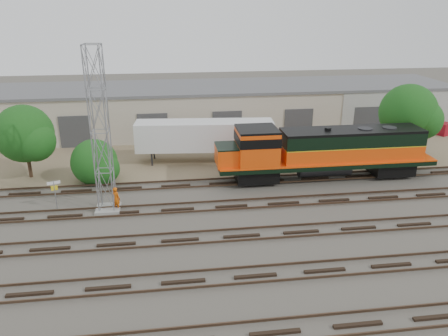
{
  "coord_description": "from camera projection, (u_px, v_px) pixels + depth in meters",
  "views": [
    {
      "loc": [
        -4.47,
        -27.63,
        14.26
      ],
      "look_at": [
        -0.22,
        4.0,
        2.2
      ],
      "focal_mm": 35.0,
      "sensor_mm": 36.0,
      "label": 1
    }
  ],
  "objects": [
    {
      "name": "warehouse",
      "position": [
        205.0,
        108.0,
        51.58
      ],
      "size": [
        58.4,
        10.4,
        5.3
      ],
      "color": "#BBAE9C",
      "rests_on": "ground"
    },
    {
      "name": "signal_tower",
      "position": [
        101.0,
        135.0,
        30.13
      ],
      "size": [
        1.74,
        1.74,
        11.82
      ],
      "rotation": [
        0.0,
        0.0,
        -0.09
      ],
      "color": "gray",
      "rests_on": "ground"
    },
    {
      "name": "semi_trailer",
      "position": [
        208.0,
        137.0,
        41.15
      ],
      "size": [
        13.04,
        3.7,
        3.96
      ],
      "rotation": [
        0.0,
        0.0,
        -0.09
      ],
      "color": "silver",
      "rests_on": "ground"
    },
    {
      "name": "sign_post",
      "position": [
        55.0,
        189.0,
        31.76
      ],
      "size": [
        0.89,
        0.32,
        2.24
      ],
      "color": "gray",
      "rests_on": "ground"
    },
    {
      "name": "locomotive",
      "position": [
        322.0,
        151.0,
        36.92
      ],
      "size": [
        18.66,
        3.27,
        4.49
      ],
      "color": "black",
      "rests_on": "tracks"
    },
    {
      "name": "dumpster_blue",
      "position": [
        408.0,
        134.0,
        48.19
      ],
      "size": [
        1.67,
        1.57,
        1.5
      ],
      "primitive_type": "cube",
      "rotation": [
        0.0,
        0.0,
        -0.05
      ],
      "color": "#16319A",
      "rests_on": "ground"
    },
    {
      "name": "worker",
      "position": [
        116.0,
        199.0,
        31.86
      ],
      "size": [
        0.78,
        0.68,
        1.8
      ],
      "primitive_type": "imported",
      "rotation": [
        0.0,
        0.0,
        2.66
      ],
      "color": "#D0540B",
      "rests_on": "ground"
    },
    {
      "name": "dirt_strip",
      "position": [
        212.0,
        150.0,
        45.11
      ],
      "size": [
        80.0,
        16.0,
        0.02
      ],
      "primitive_type": "cube",
      "color": "#726047",
      "rests_on": "ground"
    },
    {
      "name": "tree_mid",
      "position": [
        97.0,
        164.0,
        36.71
      ],
      "size": [
        4.09,
        3.9,
        3.9
      ],
      "color": "#382619",
      "rests_on": "ground"
    },
    {
      "name": "tree_west",
      "position": [
        27.0,
        136.0,
        36.75
      ],
      "size": [
        5.14,
        4.89,
        6.4
      ],
      "color": "#382619",
      "rests_on": "ground"
    },
    {
      "name": "tree_east",
      "position": [
        412.0,
        114.0,
        41.35
      ],
      "size": [
        5.63,
        5.36,
        7.24
      ],
      "color": "#382619",
      "rests_on": "ground"
    },
    {
      "name": "dumpster_red",
      "position": [
        443.0,
        129.0,
        50.33
      ],
      "size": [
        1.94,
        1.88,
        1.4
      ],
      "primitive_type": "cube",
      "rotation": [
        0.0,
        0.0,
        0.41
      ],
      "color": "maroon",
      "rests_on": "ground"
    },
    {
      "name": "tracks",
      "position": [
        242.0,
        236.0,
        28.4
      ],
      "size": [
        80.0,
        20.4,
        0.28
      ],
      "color": "black",
      "rests_on": "ground"
    },
    {
      "name": "ground",
      "position": [
        235.0,
        216.0,
        31.21
      ],
      "size": [
        140.0,
        140.0,
        0.0
      ],
      "primitive_type": "plane",
      "color": "#47423A",
      "rests_on": "ground"
    }
  ]
}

